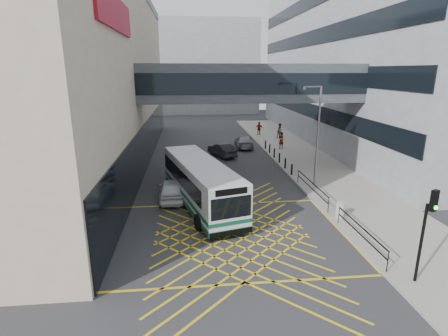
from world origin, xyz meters
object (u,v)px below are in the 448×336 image
object	(u,v)px
bus	(200,182)
car_white	(172,189)
pedestrian_a	(281,140)
car_dark	(222,150)
street_lamp	(316,131)
traffic_light	(427,223)
pedestrian_b	(280,131)
car_silver	(244,141)
litter_bin	(340,210)
pedestrian_c	(259,129)

from	to	relation	value
bus	car_white	bearing A→B (deg)	129.62
car_white	pedestrian_a	world-z (taller)	pedestrian_a
car_white	car_dark	bearing A→B (deg)	-112.90
street_lamp	pedestrian_a	world-z (taller)	street_lamp
traffic_light	pedestrian_b	distance (m)	31.44
car_silver	litter_bin	distance (m)	20.45
pedestrian_b	pedestrian_a	bearing A→B (deg)	-127.49
bus	traffic_light	distance (m)	13.00
litter_bin	pedestrian_a	bearing A→B (deg)	85.73
car_white	pedestrian_a	xyz separation A→B (m)	(11.36, 14.20, 0.34)
car_silver	traffic_light	xyz separation A→B (m)	(2.92, -26.93, 2.07)
bus	pedestrian_c	xyz separation A→B (m)	(8.71, 23.90, -0.55)
litter_bin	pedestrian_c	xyz separation A→B (m)	(0.63, 27.03, 0.42)
pedestrian_b	car_dark	bearing A→B (deg)	-158.52
car_dark	pedestrian_c	distance (m)	12.26
car_dark	pedestrian_a	distance (m)	7.17
pedestrian_c	pedestrian_b	bearing A→B (deg)	150.01
car_silver	traffic_light	distance (m)	27.17
car_dark	street_lamp	world-z (taller)	street_lamp
bus	pedestrian_c	world-z (taller)	bus
traffic_light	pedestrian_c	bearing A→B (deg)	67.14
pedestrian_a	litter_bin	bearing A→B (deg)	60.70
bus	traffic_light	world-z (taller)	traffic_light
bus	car_dark	xyz separation A→B (m)	(2.71, 13.21, -0.91)
bus	traffic_light	bearing A→B (deg)	-64.04
traffic_light	litter_bin	bearing A→B (deg)	71.11
car_dark	traffic_light	distance (m)	23.79
pedestrian_c	litter_bin	bearing A→B (deg)	105.48
pedestrian_a	pedestrian_c	size ratio (longest dim) A/B	1.05
car_white	car_silver	xyz separation A→B (m)	(7.47, 15.83, -0.02)
car_dark	pedestrian_c	world-z (taller)	pedestrian_c
traffic_light	car_dark	bearing A→B (deg)	81.64
pedestrian_a	car_white	bearing A→B (deg)	26.32
pedestrian_a	pedestrian_b	bearing A→B (deg)	-128.62
car_dark	litter_bin	distance (m)	17.20
car_white	car_dark	world-z (taller)	car_white
traffic_light	pedestrian_a	bearing A→B (deg)	65.29
street_lamp	litter_bin	xyz separation A→B (m)	(-0.40, -5.76, -3.72)
traffic_light	pedestrian_c	world-z (taller)	traffic_light
car_dark	pedestrian_c	size ratio (longest dim) A/B	2.46
street_lamp	pedestrian_b	distance (m)	19.33
street_lamp	pedestrian_a	bearing A→B (deg)	68.05
street_lamp	car_dark	bearing A→B (deg)	101.09
car_white	street_lamp	bearing A→B (deg)	-174.60
street_lamp	pedestrian_a	xyz separation A→B (m)	(0.99, 12.90, -3.25)
pedestrian_b	car_white	bearing A→B (deg)	-146.28
litter_bin	pedestrian_c	distance (m)	27.04
litter_bin	pedestrian_b	distance (m)	24.83
pedestrian_b	pedestrian_c	world-z (taller)	pedestrian_b
bus	traffic_light	xyz separation A→B (m)	(8.50, -9.76, 1.20)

